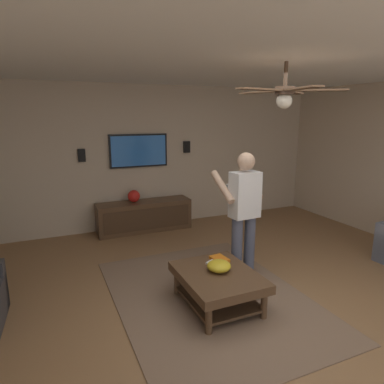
% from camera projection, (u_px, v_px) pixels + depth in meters
% --- Properties ---
extents(ground_plane, '(8.41, 8.41, 0.00)m').
position_uv_depth(ground_plane, '(259.00, 318.00, 3.61)').
color(ground_plane, olive).
extents(wall_back_tv, '(0.10, 6.97, 2.63)m').
position_uv_depth(wall_back_tv, '(153.00, 157.00, 6.49)').
color(wall_back_tv, '#C6B299').
rests_on(wall_back_tv, ground).
extents(ceiling_slab, '(7.21, 6.97, 0.10)m').
position_uv_depth(ceiling_slab, '(272.00, 46.00, 3.02)').
color(ceiling_slab, white).
extents(area_rug, '(2.86, 2.10, 0.01)m').
position_uv_depth(area_rug, '(209.00, 297.00, 4.03)').
color(area_rug, '#7A604C').
rests_on(area_rug, ground).
extents(coffee_table, '(1.00, 0.80, 0.40)m').
position_uv_depth(coffee_table, '(218.00, 281.00, 3.78)').
color(coffee_table, '#513823').
rests_on(coffee_table, ground).
extents(media_console, '(0.45, 1.70, 0.55)m').
position_uv_depth(media_console, '(144.00, 216.00, 6.30)').
color(media_console, '#513823').
rests_on(media_console, ground).
extents(tv, '(0.05, 1.07, 0.60)m').
position_uv_depth(tv, '(139.00, 151.00, 6.26)').
color(tv, black).
extents(person_standing, '(0.56, 0.56, 1.64)m').
position_uv_depth(person_standing, '(244.00, 208.00, 4.35)').
color(person_standing, '#4C5166').
rests_on(person_standing, ground).
extents(bowl, '(0.27, 0.27, 0.12)m').
position_uv_depth(bowl, '(219.00, 266.00, 3.79)').
color(bowl, gold).
rests_on(bowl, coffee_table).
extents(remote_white, '(0.10, 0.15, 0.02)m').
position_uv_depth(remote_white, '(211.00, 262.00, 4.01)').
color(remote_white, white).
rests_on(remote_white, coffee_table).
extents(book, '(0.23, 0.18, 0.04)m').
position_uv_depth(book, '(219.00, 259.00, 4.07)').
color(book, orange).
rests_on(book, coffee_table).
extents(vase_round, '(0.22, 0.22, 0.22)m').
position_uv_depth(vase_round, '(134.00, 196.00, 6.17)').
color(vase_round, red).
rests_on(vase_round, media_console).
extents(wall_speaker_left, '(0.06, 0.12, 0.22)m').
position_uv_depth(wall_speaker_left, '(187.00, 147.00, 6.64)').
color(wall_speaker_left, black).
extents(wall_speaker_right, '(0.06, 0.12, 0.22)m').
position_uv_depth(wall_speaker_right, '(82.00, 155.00, 5.89)').
color(wall_speaker_right, black).
extents(ceiling_fan, '(1.20, 1.13, 0.46)m').
position_uv_depth(ceiling_fan, '(285.00, 93.00, 3.48)').
color(ceiling_fan, '#4C3828').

